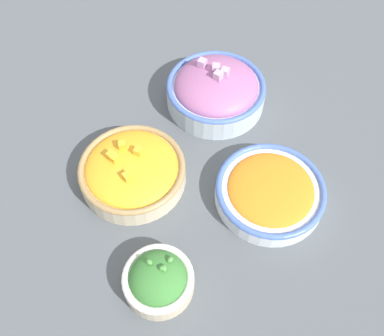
# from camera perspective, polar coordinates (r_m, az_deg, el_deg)

# --- Properties ---
(ground_plane) EXTENTS (3.00, 3.00, 0.00)m
(ground_plane) POSITION_cam_1_polar(r_m,az_deg,el_deg) (0.81, 0.00, -1.16)
(ground_plane) COLOR #4C5156
(bowl_squash) EXTENTS (0.20, 0.20, 0.07)m
(bowl_squash) POSITION_cam_1_polar(r_m,az_deg,el_deg) (0.79, -7.97, -0.33)
(bowl_squash) COLOR beige
(bowl_squash) RESTS_ON ground_plane
(bowl_carrots) EXTENTS (0.20, 0.20, 0.04)m
(bowl_carrots) POSITION_cam_1_polar(r_m,az_deg,el_deg) (0.78, 10.38, -3.04)
(bowl_carrots) COLOR silver
(bowl_carrots) RESTS_ON ground_plane
(bowl_red_onion) EXTENTS (0.20, 0.20, 0.10)m
(bowl_red_onion) POSITION_cam_1_polar(r_m,az_deg,el_deg) (0.90, 3.20, 10.38)
(bowl_red_onion) COLOR #B2C1CC
(bowl_red_onion) RESTS_ON ground_plane
(bowl_broccoli) EXTENTS (0.11, 0.11, 0.07)m
(bowl_broccoli) POSITION_cam_1_polar(r_m,az_deg,el_deg) (0.70, -4.53, -14.61)
(bowl_broccoli) COLOR beige
(bowl_broccoli) RESTS_ON ground_plane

